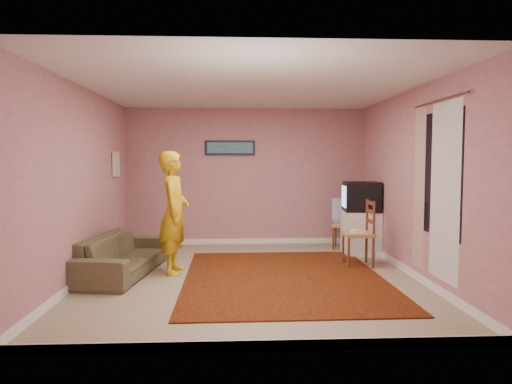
{
  "coord_description": "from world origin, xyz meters",
  "views": [
    {
      "loc": [
        -0.22,
        -6.24,
        1.62
      ],
      "look_at": [
        0.11,
        0.6,
        1.14
      ],
      "focal_mm": 32.0,
      "sensor_mm": 36.0,
      "label": 1
    }
  ],
  "objects_px": {
    "sofa": "(122,255)",
    "person": "(174,212)",
    "chair_a": "(344,219)",
    "chair_b": "(358,226)",
    "crt_tv": "(361,196)",
    "tv_cabinet": "(361,233)"
  },
  "relations": [
    {
      "from": "sofa",
      "to": "person",
      "type": "distance_m",
      "value": 0.93
    },
    {
      "from": "chair_a",
      "to": "chair_b",
      "type": "height_order",
      "value": "chair_b"
    },
    {
      "from": "crt_tv",
      "to": "chair_b",
      "type": "xyz_separation_m",
      "value": [
        -0.28,
        -0.84,
        -0.38
      ]
    },
    {
      "from": "crt_tv",
      "to": "chair_b",
      "type": "height_order",
      "value": "crt_tv"
    },
    {
      "from": "tv_cabinet",
      "to": "person",
      "type": "xyz_separation_m",
      "value": [
        -3.03,
        -1.16,
        0.5
      ]
    },
    {
      "from": "person",
      "to": "chair_a",
      "type": "bearing_deg",
      "value": -58.21
    },
    {
      "from": "chair_b",
      "to": "person",
      "type": "distance_m",
      "value": 2.78
    },
    {
      "from": "person",
      "to": "chair_b",
      "type": "bearing_deg",
      "value": -81.66
    },
    {
      "from": "chair_b",
      "to": "sofa",
      "type": "xyz_separation_m",
      "value": [
        -3.47,
        -0.38,
        -0.33
      ]
    },
    {
      "from": "chair_b",
      "to": "sofa",
      "type": "relative_size",
      "value": 0.28
    },
    {
      "from": "chair_b",
      "to": "person",
      "type": "xyz_separation_m",
      "value": [
        -2.75,
        -0.32,
        0.26
      ]
    },
    {
      "from": "chair_b",
      "to": "person",
      "type": "height_order",
      "value": "person"
    },
    {
      "from": "tv_cabinet",
      "to": "chair_a",
      "type": "relative_size",
      "value": 1.46
    },
    {
      "from": "crt_tv",
      "to": "chair_a",
      "type": "relative_size",
      "value": 1.26
    },
    {
      "from": "chair_a",
      "to": "crt_tv",
      "type": "bearing_deg",
      "value": -51.49
    },
    {
      "from": "chair_a",
      "to": "chair_b",
      "type": "relative_size",
      "value": 0.93
    },
    {
      "from": "sofa",
      "to": "chair_a",
      "type": "bearing_deg",
      "value": -56.94
    },
    {
      "from": "chair_a",
      "to": "person",
      "type": "relative_size",
      "value": 0.29
    },
    {
      "from": "tv_cabinet",
      "to": "chair_b",
      "type": "height_order",
      "value": "chair_b"
    },
    {
      "from": "chair_a",
      "to": "chair_b",
      "type": "bearing_deg",
      "value": -74.83
    },
    {
      "from": "tv_cabinet",
      "to": "crt_tv",
      "type": "distance_m",
      "value": 0.62
    },
    {
      "from": "tv_cabinet",
      "to": "chair_b",
      "type": "distance_m",
      "value": 0.92
    }
  ]
}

